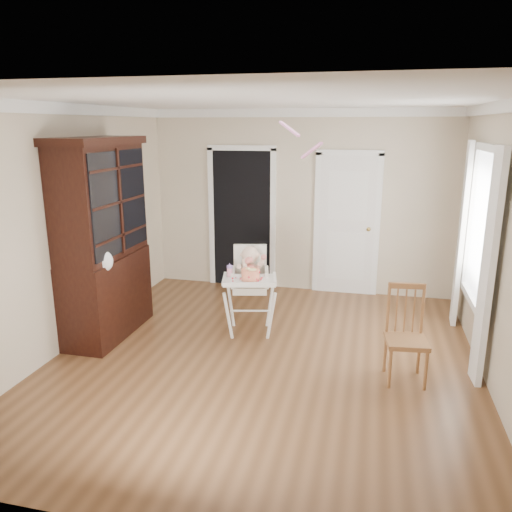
% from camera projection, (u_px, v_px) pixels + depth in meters
% --- Properties ---
extents(floor, '(5.00, 5.00, 0.00)m').
position_uv_depth(floor, '(264.00, 359.00, 5.44)').
color(floor, brown).
rests_on(floor, ground).
extents(ceiling, '(5.00, 5.00, 0.00)m').
position_uv_depth(ceiling, '(265.00, 100.00, 4.75)').
color(ceiling, white).
rests_on(ceiling, wall_back).
extents(wall_back, '(4.50, 0.00, 4.50)m').
position_uv_depth(wall_back, '(300.00, 202.00, 7.45)').
color(wall_back, beige).
rests_on(wall_back, floor).
extents(wall_left, '(0.00, 5.00, 5.00)m').
position_uv_depth(wall_left, '(69.00, 228.00, 5.60)').
color(wall_left, beige).
rests_on(wall_left, floor).
extents(wall_right, '(0.00, 5.00, 5.00)m').
position_uv_depth(wall_right, '(502.00, 251.00, 4.60)').
color(wall_right, beige).
rests_on(wall_right, floor).
extents(crown_molding, '(4.50, 5.00, 0.12)m').
position_uv_depth(crown_molding, '(265.00, 107.00, 4.77)').
color(crown_molding, white).
rests_on(crown_molding, ceiling).
extents(doorway, '(1.06, 0.05, 2.22)m').
position_uv_depth(doorway, '(242.00, 216.00, 7.70)').
color(doorway, black).
rests_on(doorway, wall_back).
extents(closet_door, '(0.96, 0.09, 2.13)m').
position_uv_depth(closet_door, '(347.00, 226.00, 7.35)').
color(closet_door, white).
rests_on(closet_door, wall_back).
extents(window_right, '(0.13, 1.84, 2.30)m').
position_uv_depth(window_right, '(477.00, 238.00, 5.38)').
color(window_right, white).
rests_on(window_right, wall_right).
extents(high_chair, '(0.77, 0.88, 1.09)m').
position_uv_depth(high_chair, '(250.00, 280.00, 5.98)').
color(high_chair, white).
rests_on(high_chair, floor).
extents(baby, '(0.35, 0.26, 0.48)m').
position_uv_depth(baby, '(250.00, 267.00, 5.96)').
color(baby, beige).
rests_on(baby, high_chair).
extents(cake, '(0.27, 0.27, 0.13)m').
position_uv_depth(cake, '(251.00, 274.00, 5.69)').
color(cake, silver).
rests_on(cake, high_chair).
extents(sippy_cup, '(0.07, 0.07, 0.17)m').
position_uv_depth(sippy_cup, '(230.00, 271.00, 5.81)').
color(sippy_cup, pink).
rests_on(sippy_cup, high_chair).
extents(china_cabinet, '(0.62, 1.39, 2.34)m').
position_uv_depth(china_cabinet, '(103.00, 240.00, 5.82)').
color(china_cabinet, black).
rests_on(china_cabinet, floor).
extents(dining_chair, '(0.44, 0.44, 0.96)m').
position_uv_depth(dining_chair, '(406.00, 337.00, 4.90)').
color(dining_chair, brown).
rests_on(dining_chair, floor).
extents(streamer, '(0.28, 0.43, 0.15)m').
position_uv_depth(streamer, '(289.00, 129.00, 4.89)').
color(streamer, '#FF93D4').
rests_on(streamer, ceiling).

